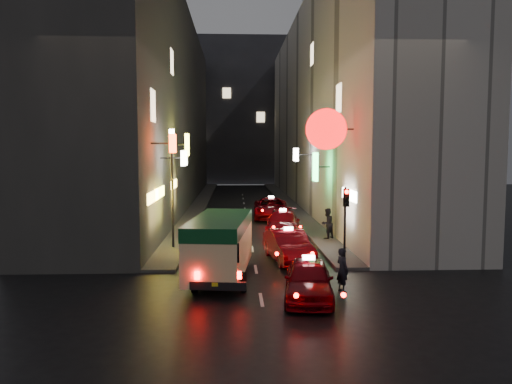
{
  "coord_description": "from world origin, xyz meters",
  "views": [
    {
      "loc": [
        -0.95,
        -13.31,
        5.37
      ],
      "look_at": [
        0.2,
        13.0,
        3.07
      ],
      "focal_mm": 35.0,
      "sensor_mm": 36.0,
      "label": 1
    }
  ],
  "objects": [
    {
      "name": "building_far",
      "position": [
        0.0,
        66.0,
        11.0
      ],
      "size": [
        30.0,
        10.0,
        22.0
      ],
      "primitive_type": "cube",
      "color": "#37373C",
      "rests_on": "ground"
    },
    {
      "name": "ground",
      "position": [
        0.0,
        0.0,
        0.0
      ],
      "size": [
        120.0,
        120.0,
        0.0
      ],
      "primitive_type": "plane",
      "color": "black",
      "rests_on": "ground"
    },
    {
      "name": "taxi_third",
      "position": [
        2.07,
        17.31,
        0.87
      ],
      "size": [
        2.78,
        5.66,
        1.91
      ],
      "color": "#62020A",
      "rests_on": "ground"
    },
    {
      "name": "taxi_near",
      "position": [
        1.68,
        4.0,
        0.83
      ],
      "size": [
        2.78,
        5.45,
        1.83
      ],
      "color": "#62020A",
      "rests_on": "ground"
    },
    {
      "name": "sidewalk_right",
      "position": [
        4.25,
        34.0,
        0.07
      ],
      "size": [
        1.5,
        52.0,
        0.15
      ],
      "primitive_type": "cube",
      "color": "#464341",
      "rests_on": "ground"
    },
    {
      "name": "minibus",
      "position": [
        -1.53,
        6.94,
        1.62
      ],
      "size": [
        2.79,
        6.19,
        2.57
      ],
      "color": "#F7DD9A",
      "rests_on": "ground"
    },
    {
      "name": "building_left",
      "position": [
        -8.0,
        33.99,
        9.0
      ],
      "size": [
        7.39,
        52.0,
        18.0
      ],
      "color": "#383533",
      "rests_on": "ground"
    },
    {
      "name": "lamp_post",
      "position": [
        -4.2,
        13.0,
        3.72
      ],
      "size": [
        0.28,
        0.28,
        6.22
      ],
      "color": "black",
      "rests_on": "sidewalk_left"
    },
    {
      "name": "taxi_second",
      "position": [
        1.62,
        10.05,
        0.86
      ],
      "size": [
        3.05,
        5.71,
        1.9
      ],
      "color": "#62020A",
      "rests_on": "ground"
    },
    {
      "name": "pedestrian_sidewalk",
      "position": [
        4.44,
        15.13,
        1.15
      ],
      "size": [
        0.88,
        0.84,
        2.0
      ],
      "primitive_type": "imported",
      "rotation": [
        0.0,
        0.0,
        3.81
      ],
      "color": "black",
      "rests_on": "sidewalk_right"
    },
    {
      "name": "pedestrian_crossing",
      "position": [
        3.1,
        4.9,
        0.94
      ],
      "size": [
        0.61,
        0.73,
        1.89
      ],
      "primitive_type": "imported",
      "rotation": [
        0.0,
        0.0,
        1.98
      ],
      "color": "black",
      "rests_on": "ground"
    },
    {
      "name": "sidewalk_left",
      "position": [
        -4.25,
        34.0,
        0.07
      ],
      "size": [
        1.5,
        52.0,
        0.15
      ],
      "primitive_type": "cube",
      "color": "#464341",
      "rests_on": "ground"
    },
    {
      "name": "taxi_far",
      "position": [
        1.88,
        24.67,
        0.92
      ],
      "size": [
        2.6,
        5.87,
        2.01
      ],
      "color": "#62020A",
      "rests_on": "ground"
    },
    {
      "name": "building_right",
      "position": [
        8.0,
        33.99,
        9.0
      ],
      "size": [
        8.39,
        52.0,
        18.0
      ],
      "color": "#B3ADA4",
      "rests_on": "ground"
    },
    {
      "name": "traffic_light",
      "position": [
        4.0,
        8.47,
        2.69
      ],
      "size": [
        0.26,
        0.43,
        3.5
      ],
      "color": "black",
      "rests_on": "sidewalk_right"
    }
  ]
}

